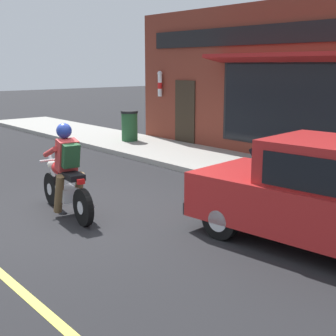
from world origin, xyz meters
TOP-DOWN VIEW (x-y plane):
  - ground_plane at (0.00, 0.00)m, footprint 80.00×80.00m
  - sidewalk_curb at (5.06, 3.00)m, footprint 2.60×22.00m
  - storefront_building at (6.59, 1.46)m, footprint 1.25×9.24m
  - motorcycle_with_rider at (0.01, 0.16)m, footprint 0.61×2.02m
  - car_hatchback at (2.06, -3.55)m, footprint 2.04×3.94m
  - trash_bin at (5.16, 5.43)m, footprint 0.56×0.56m

SIDE VIEW (x-z plane):
  - ground_plane at x=0.00m, z-range 0.00..0.00m
  - sidewalk_curb at x=5.06m, z-range 0.00..0.14m
  - trash_bin at x=5.16m, z-range 0.15..1.13m
  - motorcycle_with_rider at x=0.01m, z-range -0.13..1.49m
  - car_hatchback at x=2.06m, z-range -0.02..1.55m
  - storefront_building at x=6.59m, z-range 0.01..4.21m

